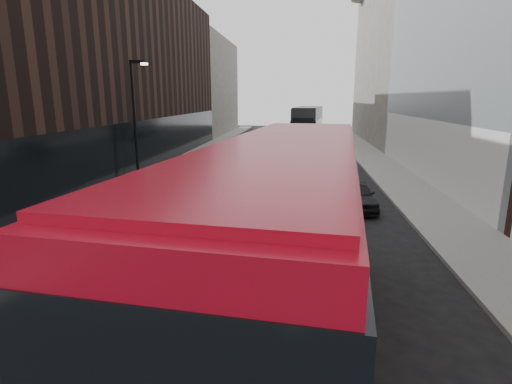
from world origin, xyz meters
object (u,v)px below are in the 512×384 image
(red_bus, at_px, (286,239))
(car_c, at_px, (322,157))
(grey_bus, at_px, (308,122))
(car_b, at_px, (299,167))
(car_a, at_px, (355,194))
(street_lamp, at_px, (135,113))

(red_bus, relative_size, car_c, 2.16)
(grey_bus, xyz_separation_m, car_b, (-0.95, -25.90, -1.39))
(grey_bus, xyz_separation_m, car_a, (1.68, -32.76, -1.45))
(red_bus, distance_m, car_c, 22.68)
(grey_bus, distance_m, car_b, 25.95)
(car_b, bearing_deg, car_c, 66.31)
(street_lamp, bearing_deg, car_a, -19.95)
(street_lamp, relative_size, grey_bus, 0.56)
(car_c, bearing_deg, car_a, -91.94)
(car_a, height_order, car_b, car_b)
(grey_bus, distance_m, car_c, 21.39)
(street_lamp, distance_m, red_bus, 18.29)
(car_a, xyz_separation_m, car_c, (-0.97, 11.43, 0.06))
(street_lamp, relative_size, car_c, 1.40)
(red_bus, relative_size, car_a, 2.75)
(red_bus, relative_size, car_b, 2.43)
(car_a, relative_size, car_b, 0.89)
(car_b, bearing_deg, car_a, -72.83)
(street_lamp, distance_m, car_a, 13.50)
(red_bus, height_order, grey_bus, red_bus)
(car_a, xyz_separation_m, car_b, (-2.63, 6.86, 0.06))
(car_c, bearing_deg, red_bus, -101.49)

